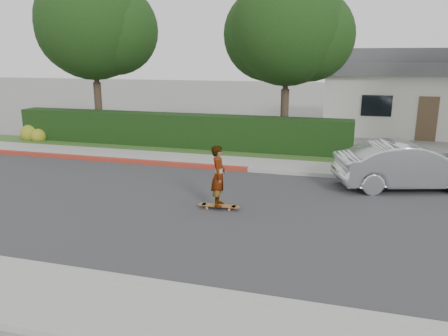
{
  "coord_description": "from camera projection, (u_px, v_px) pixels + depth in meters",
  "views": [
    {
      "loc": [
        4.25,
        -10.29,
        3.91
      ],
      "look_at": [
        1.12,
        0.61,
        1.0
      ],
      "focal_mm": 35.0,
      "sensor_mm": 36.0,
      "label": 1
    }
  ],
  "objects": [
    {
      "name": "sidewalk_far",
      "position": [
        228.0,
        162.0,
        16.32
      ],
      "size": [
        60.0,
        1.6,
        0.12
      ],
      "primitive_type": "cube",
      "color": "gray",
      "rests_on": "ground"
    },
    {
      "name": "house",
      "position": [
        422.0,
        90.0,
        23.92
      ],
      "size": [
        10.6,
        8.6,
        4.3
      ],
      "color": "beige",
      "rests_on": "ground"
    },
    {
      "name": "planting_strip",
      "position": [
        238.0,
        154.0,
        17.82
      ],
      "size": [
        60.0,
        1.6,
        0.1
      ],
      "primitive_type": "cube",
      "color": "#2D4C1E",
      "rests_on": "ground"
    },
    {
      "name": "ground",
      "position": [
        177.0,
        207.0,
        11.68
      ],
      "size": [
        120.0,
        120.0,
        0.0
      ],
      "primitive_type": "plane",
      "color": "slate",
      "rests_on": "ground"
    },
    {
      "name": "hedge",
      "position": [
        175.0,
        131.0,
        19.0
      ],
      "size": [
        15.0,
        1.0,
        1.5
      ],
      "primitive_type": "cube",
      "color": "black",
      "rests_on": "ground"
    },
    {
      "name": "road",
      "position": [
        177.0,
        207.0,
        11.68
      ],
      "size": [
        60.0,
        8.0,
        0.01
      ],
      "primitive_type": "cube",
      "color": "#2D2D30",
      "rests_on": "ground"
    },
    {
      "name": "tree_center",
      "position": [
        287.0,
        32.0,
        18.62
      ],
      "size": [
        5.66,
        4.84,
        7.44
      ],
      "color": "#33261C",
      "rests_on": "ground"
    },
    {
      "name": "skateboarder",
      "position": [
        219.0,
        176.0,
        11.26
      ],
      "size": [
        0.47,
        0.64,
        1.6
      ],
      "primitive_type": "imported",
      "rotation": [
        0.0,
        0.0,
        1.74
      ],
      "color": "white",
      "rests_on": "skateboard"
    },
    {
      "name": "flowering_shrub",
      "position": [
        33.0,
        135.0,
        20.55
      ],
      "size": [
        1.4,
        1.0,
        0.9
      ],
      "color": "#2D4C19",
      "rests_on": "ground"
    },
    {
      "name": "car_silver",
      "position": [
        409.0,
        166.0,
        13.14
      ],
      "size": [
        4.57,
        2.74,
        1.42
      ],
      "primitive_type": "imported",
      "rotation": [
        0.0,
        0.0,
        1.88
      ],
      "color": "#B4B7BB",
      "rests_on": "ground"
    },
    {
      "name": "sidewalk_near",
      "position": [
        61.0,
        303.0,
        7.01
      ],
      "size": [
        60.0,
        1.6,
        0.12
      ],
      "primitive_type": "cube",
      "color": "gray",
      "rests_on": "ground"
    },
    {
      "name": "curb_near",
      "position": [
        92.0,
        276.0,
        7.85
      ],
      "size": [
        60.0,
        0.2,
        0.15
      ],
      "primitive_type": "cube",
      "color": "#9E9E99",
      "rests_on": "ground"
    },
    {
      "name": "tree_left",
      "position": [
        95.0,
        26.0,
        20.47
      ],
      "size": [
        5.99,
        5.21,
        8.0
      ],
      "color": "#33261C",
      "rests_on": "ground"
    },
    {
      "name": "skateboard",
      "position": [
        219.0,
        206.0,
        11.46
      ],
      "size": [
        1.13,
        0.28,
        0.1
      ],
      "rotation": [
        0.0,
        0.0,
        0.05
      ],
      "color": "orange",
      "rests_on": "ground"
    },
    {
      "name": "curb_far",
      "position": [
        221.0,
        168.0,
        15.48
      ],
      "size": [
        60.0,
        0.2,
        0.15
      ],
      "primitive_type": "cube",
      "color": "#9E9E99",
      "rests_on": "ground"
    },
    {
      "name": "curb_red_section",
      "position": [
        97.0,
        159.0,
        16.82
      ],
      "size": [
        12.0,
        0.21,
        0.15
      ],
      "primitive_type": "cube",
      "color": "maroon",
      "rests_on": "ground"
    }
  ]
}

